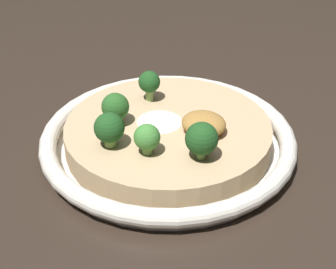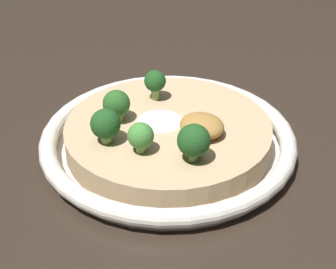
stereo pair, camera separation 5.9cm
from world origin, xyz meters
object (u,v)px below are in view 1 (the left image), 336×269
risotto_bowl (168,138)px  broccoli_left (202,139)px  broccoli_right (115,108)px  broccoli_front_right (149,83)px  broccoli_back (109,128)px  broccoli_back_left (147,138)px

risotto_bowl → broccoli_left: broccoli_left is taller
broccoli_left → broccoli_right: 0.12m
risotto_bowl → broccoli_left: 0.09m
broccoli_front_right → broccoli_right: bearing=86.5°
risotto_bowl → broccoli_left: size_ratio=7.17×
broccoli_right → broccoli_back: (-0.02, 0.04, 0.00)m
broccoli_back → broccoli_front_right: bearing=-81.2°
broccoli_back_left → broccoli_back: (0.04, 0.01, 0.00)m
broccoli_left → broccoli_front_right: broccoli_left is taller
broccoli_left → risotto_bowl: bearing=-32.6°
risotto_bowl → broccoli_right: 0.07m
risotto_bowl → broccoli_back_left: size_ratio=8.63×
risotto_bowl → broccoli_back: (0.03, 0.07, 0.04)m
risotto_bowl → broccoli_front_right: (0.05, -0.04, 0.04)m
broccoli_back_left → broccoli_front_right: bearing=-59.4°
broccoli_right → broccoli_left: bearing=174.0°
broccoli_back → broccoli_back_left: bearing=-169.2°
broccoli_back_left → broccoli_left: bearing=-158.6°
risotto_bowl → broccoli_front_right: 0.07m
broccoli_back → risotto_bowl: bearing=-114.8°
risotto_bowl → broccoli_back: bearing=65.2°
broccoli_left → broccoli_back_left: (0.05, 0.02, -0.00)m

